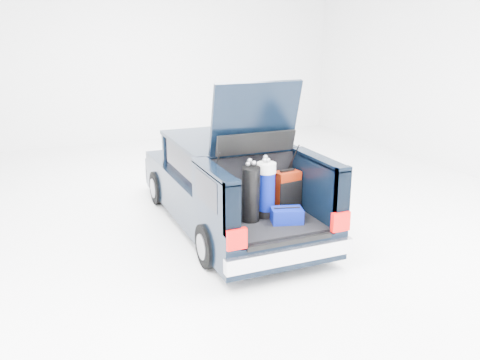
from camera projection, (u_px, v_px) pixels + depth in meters
name	position (u px, v px, depth m)	size (l,w,h in m)	color
ground	(228.00, 224.00, 8.50)	(14.00, 14.00, 0.00)	white
car	(226.00, 184.00, 8.39)	(1.87, 4.65, 2.47)	black
red_suitcase	(287.00, 191.00, 7.38)	(0.39, 0.28, 0.60)	#6C1503
black_golf_bag	(251.00, 194.00, 6.87)	(0.32, 0.37, 0.88)	black
blue_golf_bag	(266.00, 189.00, 7.06)	(0.34, 0.34, 0.89)	black
blue_duffel	(287.00, 215.00, 6.93)	(0.48, 0.38, 0.22)	#051070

